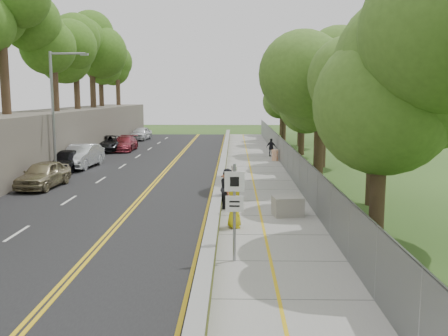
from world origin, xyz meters
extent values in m
plane|color=#33511E|center=(0.00, 0.00, 0.00)|extent=(140.00, 140.00, 0.00)
cube|color=black|center=(-5.40, 15.00, 0.02)|extent=(11.20, 66.00, 0.04)
cube|color=gray|center=(2.55, 15.00, 0.03)|extent=(4.20, 66.00, 0.05)
cube|color=#CDEA2D|center=(0.25, 15.00, 0.30)|extent=(0.42, 66.00, 0.60)
cube|color=#595147|center=(-13.50, 15.00, 2.00)|extent=(5.00, 66.00, 4.00)
cube|color=slate|center=(4.65, 15.00, 1.00)|extent=(0.04, 66.00, 2.00)
cylinder|color=gray|center=(-10.70, 14.00, 4.00)|extent=(0.18, 0.18, 8.00)
cylinder|color=gray|center=(-9.60, 14.00, 7.85)|extent=(2.30, 0.13, 0.13)
cube|color=gray|center=(-8.52, 14.00, 7.80)|extent=(0.50, 0.22, 0.14)
cylinder|color=gray|center=(1.05, -3.00, 1.60)|extent=(0.09, 0.09, 3.10)
cube|color=white|center=(1.05, -3.03, 2.60)|extent=(0.62, 0.04, 0.62)
cube|color=white|center=(1.05, -3.03, 1.90)|extent=(0.56, 0.04, 0.50)
cylinder|color=orange|center=(4.30, 21.32, 0.49)|extent=(0.53, 0.53, 0.87)
cube|color=gray|center=(3.37, 3.00, 0.47)|extent=(1.38, 1.12, 0.83)
imported|color=black|center=(-10.60, 15.57, 0.73)|extent=(2.16, 4.84, 1.38)
imported|color=#988C68|center=(-9.75, 9.41, 0.79)|extent=(2.12, 4.55, 1.51)
imported|color=silver|center=(-9.96, 17.22, 0.88)|extent=(2.15, 5.20, 1.67)
imported|color=black|center=(-10.60, 27.80, 0.77)|extent=(2.45, 5.25, 1.45)
imported|color=#952D3B|center=(-9.24, 28.06, 0.73)|extent=(1.94, 4.74, 1.38)
imported|color=silver|center=(-9.83, 39.63, 0.80)|extent=(2.20, 4.61, 1.52)
imported|color=gold|center=(1.05, 1.00, 0.90)|extent=(0.65, 0.89, 1.70)
imported|color=silver|center=(1.07, 6.02, 0.96)|extent=(0.57, 0.75, 1.82)
imported|color=black|center=(0.75, 4.46, 0.97)|extent=(0.76, 0.94, 1.85)
imported|color=brown|center=(0.75, 4.47, 0.90)|extent=(0.77, 1.17, 1.71)
imported|color=black|center=(4.20, 24.09, 0.81)|extent=(0.97, 0.71, 1.53)
camera|label=1|loc=(1.03, -18.18, 5.25)|focal=40.00mm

